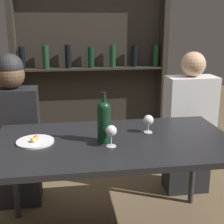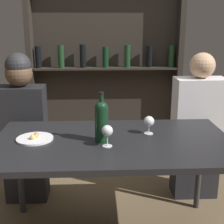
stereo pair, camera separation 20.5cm
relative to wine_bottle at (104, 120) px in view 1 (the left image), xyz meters
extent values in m
cube|color=black|center=(0.07, 0.01, -0.16)|extent=(1.52, 0.83, 0.04)
cylinder|color=#2D2D30|center=(-0.63, 0.37, -0.53)|extent=(0.04, 0.04, 0.70)
cylinder|color=#2D2D30|center=(0.77, 0.37, -0.53)|extent=(0.04, 0.04, 0.70)
cube|color=#28231E|center=(0.07, 1.81, 0.17)|extent=(1.67, 0.02, 2.09)
cube|color=#28231E|center=(-0.77, 1.71, 0.17)|extent=(0.06, 0.18, 2.09)
cube|color=#28231E|center=(0.91, 1.71, 0.17)|extent=(0.06, 0.18, 2.09)
cube|color=#28231E|center=(0.07, 1.71, 0.07)|extent=(1.59, 0.18, 0.02)
cylinder|color=black|center=(-0.68, 1.71, 0.20)|extent=(0.07, 0.07, 0.24)
cylinder|color=#19381E|center=(-0.43, 1.70, 0.21)|extent=(0.07, 0.07, 0.25)
cylinder|color=black|center=(-0.18, 1.71, 0.21)|extent=(0.07, 0.07, 0.26)
cylinder|color=black|center=(0.07, 1.71, 0.20)|extent=(0.07, 0.07, 0.23)
cylinder|color=#19381E|center=(0.32, 1.72, 0.21)|extent=(0.07, 0.07, 0.25)
cylinder|color=black|center=(0.57, 1.72, 0.20)|extent=(0.07, 0.07, 0.24)
cylinder|color=#19381E|center=(0.82, 1.71, 0.21)|extent=(0.07, 0.07, 0.25)
cylinder|color=black|center=(0.00, 0.00, -0.03)|extent=(0.08, 0.08, 0.22)
sphere|color=black|center=(0.00, 0.00, 0.07)|extent=(0.08, 0.08, 0.08)
cylinder|color=black|center=(0.00, 0.00, 0.12)|extent=(0.03, 0.03, 0.09)
cylinder|color=black|center=(0.00, 0.00, 0.17)|extent=(0.03, 0.03, 0.01)
cylinder|color=silver|center=(0.03, -0.08, -0.14)|extent=(0.06, 0.06, 0.00)
cylinder|color=silver|center=(0.03, -0.08, -0.10)|extent=(0.01, 0.01, 0.08)
sphere|color=silver|center=(0.03, -0.08, -0.04)|extent=(0.07, 0.07, 0.07)
cylinder|color=silver|center=(0.32, 0.12, -0.14)|extent=(0.06, 0.06, 0.00)
cylinder|color=silver|center=(0.32, 0.12, -0.11)|extent=(0.01, 0.01, 0.06)
sphere|color=silver|center=(0.32, 0.12, -0.06)|extent=(0.07, 0.07, 0.07)
cylinder|color=white|center=(-0.43, 0.05, -0.14)|extent=(0.23, 0.23, 0.01)
sphere|color=#C67038|center=(-0.42, 0.08, -0.12)|extent=(0.03, 0.03, 0.03)
sphere|color=gold|center=(-0.42, 0.06, -0.12)|extent=(0.03, 0.03, 0.03)
sphere|color=#E5BC66|center=(-0.43, 0.03, -0.12)|extent=(0.04, 0.04, 0.04)
cube|color=#26262B|center=(-0.63, 0.59, -0.65)|extent=(0.33, 0.22, 0.45)
cube|color=black|center=(-0.63, 0.59, -0.17)|extent=(0.37, 0.22, 0.52)
sphere|color=brown|center=(-0.63, 0.59, 0.20)|extent=(0.21, 0.21, 0.21)
sphere|color=#262628|center=(-0.63, 0.59, 0.26)|extent=(0.20, 0.20, 0.20)
cube|color=#26262B|center=(0.80, 0.59, -0.65)|extent=(0.37, 0.22, 0.45)
cube|color=white|center=(0.80, 0.59, -0.14)|extent=(0.41, 0.22, 0.58)
sphere|color=tan|center=(0.80, 0.59, 0.25)|extent=(0.20, 0.20, 0.20)
camera|label=1|loc=(-0.22, -1.81, 0.58)|focal=50.00mm
camera|label=2|loc=(-0.02, -1.83, 0.58)|focal=50.00mm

